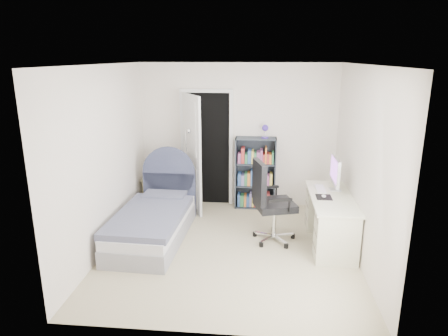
# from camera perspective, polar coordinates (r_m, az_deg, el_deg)

# --- Properties ---
(room_shell) EXTENTS (3.50, 3.70, 2.60)m
(room_shell) POSITION_cam_1_polar(r_m,az_deg,el_deg) (5.26, 0.84, 0.83)
(room_shell) COLOR tan
(room_shell) RESTS_ON ground
(door) EXTENTS (0.92, 0.74, 2.06)m
(door) POSITION_cam_1_polar(r_m,az_deg,el_deg) (6.88, -3.83, 2.52)
(door) COLOR black
(door) RESTS_ON ground
(bed) EXTENTS (0.99, 1.96, 1.19)m
(bed) POSITION_cam_1_polar(r_m,az_deg,el_deg) (6.01, -9.95, -7.39)
(bed) COLOR gray
(bed) RESTS_ON ground
(nightstand) EXTENTS (0.41, 0.41, 0.61)m
(nightstand) POSITION_cam_1_polar(r_m,az_deg,el_deg) (7.26, -9.84, -2.18)
(nightstand) COLOR #D6C783
(nightstand) RESTS_ON ground
(floor_lamp) EXTENTS (0.21, 0.21, 1.45)m
(floor_lamp) POSITION_cam_1_polar(r_m,az_deg,el_deg) (6.86, -5.16, -1.38)
(floor_lamp) COLOR silver
(floor_lamp) RESTS_ON ground
(bookcase) EXTENTS (0.70, 0.30, 1.49)m
(bookcase) POSITION_cam_1_polar(r_m,az_deg,el_deg) (7.02, 4.51, -1.12)
(bookcase) COLOR #313943
(bookcase) RESTS_ON ground
(desk) EXTENTS (0.58, 1.46, 1.20)m
(desk) POSITION_cam_1_polar(r_m,az_deg,el_deg) (5.91, 14.92, -6.82)
(desk) COLOR beige
(desk) RESTS_ON ground
(office_chair) EXTENTS (0.66, 0.68, 1.20)m
(office_chair) POSITION_cam_1_polar(r_m,az_deg,el_deg) (5.71, 6.38, -4.28)
(office_chair) COLOR silver
(office_chair) RESTS_ON ground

